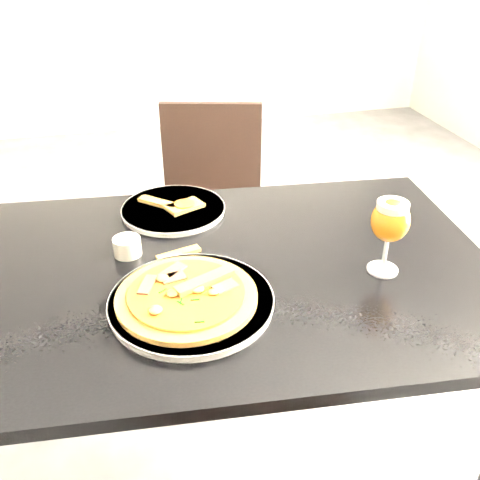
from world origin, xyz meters
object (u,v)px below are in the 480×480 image
object	(u,v)px
pizza	(187,295)
beer_glass	(390,221)
chair_far	(211,211)
dining_table	(230,298)

from	to	relation	value
pizza	beer_glass	size ratio (longest dim) A/B	1.64
pizza	beer_glass	bearing A→B (deg)	3.02
chair_far	pizza	distance (m)	0.99
pizza	beer_glass	world-z (taller)	beer_glass
dining_table	chair_far	world-z (taller)	chair_far
chair_far	beer_glass	bearing A→B (deg)	-61.00
chair_far	beer_glass	xyz separation A→B (m)	(0.22, -0.89, 0.41)
dining_table	pizza	world-z (taller)	pizza
chair_far	beer_glass	size ratio (longest dim) A/B	4.89
dining_table	beer_glass	distance (m)	0.40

